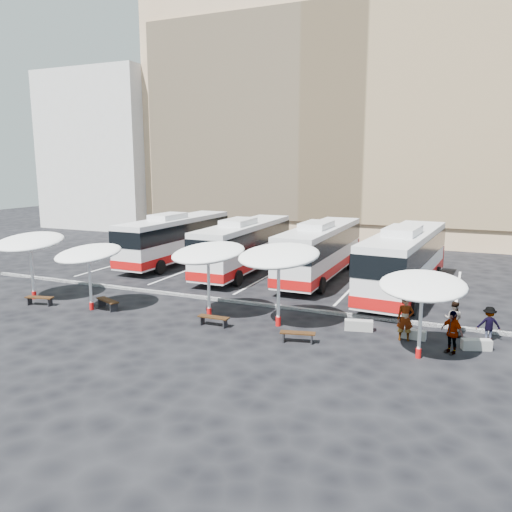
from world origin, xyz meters
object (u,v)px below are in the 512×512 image
at_px(bus_0, 176,237).
at_px(passenger_0, 405,319).
at_px(sunshade_0, 30,242).
at_px(wood_bench_2, 214,319).
at_px(wood_bench_0, 39,299).
at_px(wood_bench_1, 108,302).
at_px(sunshade_1, 88,254).
at_px(passenger_2, 452,332).
at_px(sunshade_4, 423,286).
at_px(bus_1, 244,244).
at_px(sunshade_2, 208,253).
at_px(sunshade_3, 279,256).
at_px(passenger_1, 454,319).
at_px(conc_bench_2, 476,345).
at_px(wood_bench_3, 298,335).
at_px(conc_bench_0, 359,325).
at_px(conc_bench_1, 413,334).
at_px(bus_3, 405,259).
at_px(passenger_3, 489,324).
at_px(bus_2, 320,249).

bearing_deg(bus_0, passenger_0, -29.58).
relative_size(sunshade_0, wood_bench_2, 2.78).
relative_size(wood_bench_0, wood_bench_1, 0.93).
relative_size(sunshade_1, wood_bench_0, 2.63).
height_order(passenger_0, passenger_2, passenger_0).
relative_size(sunshade_4, wood_bench_1, 2.02).
relative_size(bus_1, sunshade_2, 2.57).
bearing_deg(bus_1, wood_bench_1, -104.90).
xyz_separation_m(bus_0, sunshade_1, (2.78, -12.68, 1.00)).
height_order(sunshade_3, wood_bench_2, sunshade_3).
distance_m(wood_bench_1, passenger_1, 17.03).
bearing_deg(conc_bench_2, passenger_2, -138.92).
distance_m(wood_bench_2, wood_bench_3, 4.38).
bearing_deg(conc_bench_2, sunshade_0, -176.63).
xyz_separation_m(bus_0, conc_bench_0, (16.31, -10.42, -1.74)).
distance_m(conc_bench_1, passenger_2, 2.09).
relative_size(bus_3, sunshade_1, 3.12).
bearing_deg(conc_bench_0, conc_bench_1, -3.82).
distance_m(conc_bench_0, conc_bench_2, 4.97).
bearing_deg(conc_bench_1, sunshade_3, -173.35).
height_order(bus_0, passenger_3, bus_0).
height_order(sunshade_3, sunshade_4, sunshade_3).
relative_size(conc_bench_0, passenger_3, 0.83).
bearing_deg(conc_bench_2, sunshade_1, -174.55).
distance_m(bus_0, sunshade_1, 13.02).
bearing_deg(sunshade_2, bus_3, 45.73).
bearing_deg(passenger_0, wood_bench_3, -165.29).
bearing_deg(conc_bench_0, bus_1, 136.91).
xyz_separation_m(bus_2, passenger_0, (6.75, -10.20, -1.01)).
xyz_separation_m(wood_bench_1, wood_bench_3, (10.77, -0.79, -0.04)).
bearing_deg(wood_bench_0, wood_bench_1, 12.91).
bearing_deg(sunshade_1, wood_bench_3, -1.82).
relative_size(bus_1, wood_bench_1, 7.17).
height_order(bus_3, passenger_1, bus_3).
distance_m(bus_3, sunshade_3, 9.84).
height_order(bus_1, sunshade_4, bus_1).
distance_m(wood_bench_2, conc_bench_0, 6.74).
relative_size(wood_bench_3, passenger_0, 0.81).
relative_size(bus_3, conc_bench_0, 10.20).
distance_m(sunshade_4, wood_bench_1, 15.89).
xyz_separation_m(sunshade_3, wood_bench_3, (1.56, -1.76, -3.00)).
relative_size(bus_1, conc_bench_0, 9.59).
distance_m(passenger_1, passenger_3, 1.41).
height_order(bus_3, sunshade_1, bus_3).
bearing_deg(sunshade_1, sunshade_0, 174.75).
bearing_deg(sunshade_4, sunshade_3, 166.96).
xyz_separation_m(sunshade_1, wood_bench_0, (-3.15, -0.46, -2.62)).
xyz_separation_m(bus_2, sunshade_1, (-8.88, -11.96, 1.00)).
height_order(sunshade_1, conc_bench_2, sunshade_1).
bearing_deg(bus_3, wood_bench_2, -122.45).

